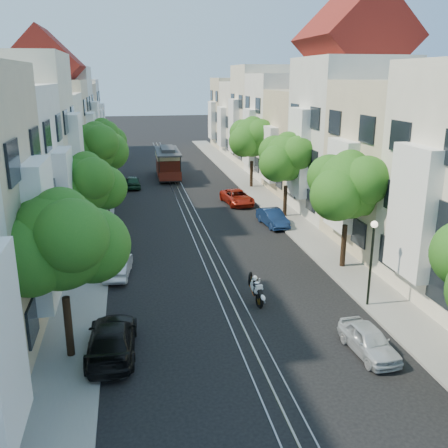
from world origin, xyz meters
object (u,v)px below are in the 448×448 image
tree_e_d (253,138)px  tree_w_c (96,148)px  tree_e_c (288,159)px  sportbike_rider (256,288)px  tree_w_a (62,243)px  lamp_east (372,251)px  tree_w_b (87,185)px  parked_car_e_far (237,197)px  parked_car_w_near (112,339)px  cable_car (168,161)px  parked_car_w_far (132,182)px  parked_car_e_near (369,340)px  parked_car_w_mid (118,266)px  tree_e_b (349,187)px  parked_car_e_mid (273,218)px  tree_w_d (102,138)px  lamp_west (107,183)px

tree_e_d → tree_w_c: 15.60m
tree_e_c → sportbike_rider: (-6.13, -14.59, -3.81)m
tree_w_c → tree_w_a: bearing=-90.0°
tree_w_c → lamp_east: bearing=-57.4°
tree_w_a → tree_w_b: 12.00m
parked_car_e_far → parked_car_w_near: 24.88m
tree_w_a → tree_w_c: 23.00m
lamp_east → parked_car_w_near: size_ratio=0.90×
tree_e_c → tree_w_c: 15.25m
parked_car_w_near → cable_car: bearing=-95.6°
parked_car_e_far → parked_car_w_far: 12.05m
lamp_east → tree_e_d: bearing=88.0°
tree_w_c → cable_car: bearing=62.1°
parked_car_e_near → parked_car_w_far: 34.02m
parked_car_w_near → tree_w_a: bearing=0.8°
tree_w_c → lamp_east: size_ratio=1.71×
cable_car → parked_car_w_mid: cable_car is taller
parked_car_e_far → tree_w_a: bearing=-123.9°
tree_e_b → tree_e_d: size_ratio=0.98×
tree_w_b → tree_w_c: bearing=90.0°
tree_w_a → lamp_east: (13.44, 2.02, -1.89)m
tree_e_d → parked_car_e_far: (-2.86, -6.26, -4.26)m
tree_w_a → tree_w_b: (-0.00, 12.00, -0.34)m
tree_w_c → parked_car_w_mid: bearing=-83.6°
parked_car_w_far → cable_car: bearing=-134.1°
parked_car_e_near → parked_car_e_mid: 17.84m
tree_w_c → parked_car_w_mid: size_ratio=1.99×
lamp_east → parked_car_w_near: bearing=-170.1°
tree_e_d → tree_w_d: (-14.40, 5.00, -0.27)m
tree_w_c → parked_car_w_near: tree_w_c is taller
parked_car_e_near → parked_car_w_far: bearing=101.5°
tree_e_d → tree_w_b: (-14.40, -17.00, -0.47)m
cable_car → parked_car_w_mid: (-4.97, -27.35, -1.21)m
tree_e_c → tree_e_d: bearing=90.0°
sportbike_rider → tree_e_c: bearing=58.4°
tree_w_b → parked_car_e_near: bearing=-50.3°
parked_car_e_near → parked_car_w_near: 10.17m
parked_car_e_near → lamp_east: bearing=60.6°
tree_w_c → parked_car_e_near: tree_w_c is taller
parked_car_w_mid → parked_car_e_near: bearing=140.7°
parked_car_e_near → parked_car_w_near: (-10.00, 1.84, 0.10)m
parked_car_e_far → lamp_west: bearing=-172.8°
sportbike_rider → lamp_east: bearing=-23.9°
tree_w_b → parked_car_w_mid: (1.67, -3.80, -3.81)m
tree_e_b → tree_w_a: bearing=-154.1°
parked_car_e_mid → parked_car_w_near: parked_car_w_near is taller
tree_w_d → sportbike_rider: (8.27, -30.59, -3.81)m
tree_e_c → parked_car_e_far: (-2.86, 4.74, -3.99)m
parked_car_e_mid → parked_car_w_near: (-11.20, -15.96, 0.05)m
tree_e_d → sportbike_rider: tree_e_d is taller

